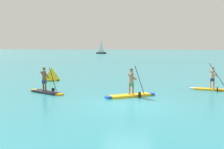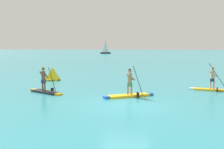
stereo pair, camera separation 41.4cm
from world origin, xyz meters
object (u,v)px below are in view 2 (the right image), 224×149
object	(u,v)px
paddleboarder_near_left	(45,87)
paddleboarder_far_right	(213,86)
paddleboarder_mid_center	(129,92)
sailboat_left_horizon	(105,51)
race_marker_buoy	(53,75)

from	to	relation	value
paddleboarder_near_left	paddleboarder_far_right	bearing A→B (deg)	43.43
paddleboarder_mid_center	sailboat_left_horizon	distance (m)	92.31
paddleboarder_mid_center	race_marker_buoy	size ratio (longest dim) A/B	1.82
race_marker_buoy	sailboat_left_horizon	bearing A→B (deg)	98.38
paddleboarder_far_right	race_marker_buoy	world-z (taller)	paddleboarder_far_right
paddleboarder_near_left	paddleboarder_far_right	size ratio (longest dim) A/B	0.89
paddleboarder_near_left	race_marker_buoy	world-z (taller)	paddleboarder_near_left
paddleboarder_mid_center	sailboat_left_horizon	size ratio (longest dim) A/B	0.50
race_marker_buoy	sailboat_left_horizon	world-z (taller)	sailboat_left_horizon
paddleboarder_mid_center	sailboat_left_horizon	xyz separation A→B (m)	(-20.05, 90.11, 0.61)
paddleboarder_mid_center	paddleboarder_far_right	xyz separation A→B (m)	(5.49, 3.26, 0.04)
paddleboarder_mid_center	race_marker_buoy	world-z (taller)	paddleboarder_mid_center
race_marker_buoy	paddleboarder_mid_center	bearing A→B (deg)	-40.32
paddleboarder_far_right	race_marker_buoy	bearing A→B (deg)	178.88
race_marker_buoy	sailboat_left_horizon	distance (m)	84.44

